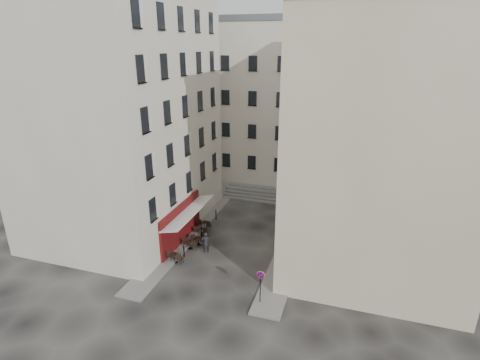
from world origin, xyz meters
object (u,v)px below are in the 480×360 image
at_px(bistro_table_b, 190,244).
at_px(no_parking_sign, 260,281).
at_px(bistro_table_a, 175,257).
at_px(pedestrian, 206,242).

bearing_deg(bistro_table_b, no_parking_sign, -34.27).
height_order(bistro_table_a, bistro_table_b, bistro_table_a).
distance_m(bistro_table_a, pedestrian, 2.73).
distance_m(bistro_table_b, pedestrian, 1.50).
bearing_deg(bistro_table_a, bistro_table_b, 83.73).
bearing_deg(bistro_table_b, bistro_table_a, -96.27).
bearing_deg(bistro_table_a, no_parking_sign, -19.81).
bearing_deg(no_parking_sign, bistro_table_b, 138.90).
distance_m(no_parking_sign, bistro_table_a, 8.01).
distance_m(bistro_table_a, bistro_table_b, 2.24).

